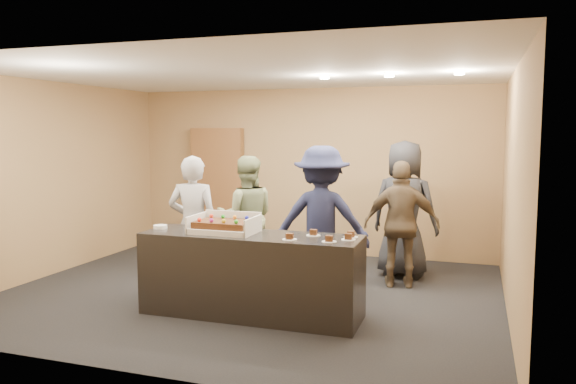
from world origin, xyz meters
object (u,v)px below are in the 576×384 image
Objects in this scene: person_sage_man at (246,217)px; serving_counter at (251,275)px; person_brown_extra at (402,224)px; sheet_cake at (224,224)px; cake_box at (225,228)px; storage_cabinet at (218,188)px; person_server_grey at (193,225)px; person_navy_man at (321,220)px; plate_stack at (160,227)px; person_dark_suit at (404,209)px.

serving_counter is at bearing 90.27° from person_sage_man.
sheet_cake is at bearing 35.08° from person_brown_extra.
sheet_cake is at bearing 79.38° from person_sage_man.
person_brown_extra is at bearing 44.14° from cake_box.
storage_cabinet reaches higher than person_server_grey.
person_server_grey is 1.05× the size of person_brown_extra.
storage_cabinet is at bearing 116.92° from sheet_cake.
person_brown_extra is (1.40, 1.69, 0.37)m from serving_counter.
person_navy_man is (0.50, 1.06, 0.47)m from serving_counter.
serving_counter is 1.21m from person_server_grey.
person_server_grey is 0.97m from person_sage_man.
person_navy_man reaches higher than sheet_cake.
plate_stack is 0.09× the size of person_sage_man.
storage_cabinet is 2.83m from person_server_grey.
person_dark_suit is at bearing 58.05° from serving_counter.
person_sage_man is 1.03× the size of person_brown_extra.
person_brown_extra is at bearing 104.65° from person_dark_suit.
person_dark_suit is at bearing -95.34° from person_brown_extra.
storage_cabinet is at bearing 104.45° from plate_stack.
person_brown_extra reaches higher than sheet_cake.
cake_box is 0.06m from sheet_cake.
storage_cabinet is 3.32m from plate_stack.
storage_cabinet reaches higher than person_navy_man.
plate_stack is at bearing 52.25° from person_dark_suit.
person_server_grey is 1.58m from person_navy_man.
serving_counter is 1.66m from person_sage_man.
person_brown_extra is (3.35, -1.53, -0.21)m from storage_cabinet.
cake_box is 0.38× the size of person_navy_man.
serving_counter is 1.27× the size of person_dark_suit.
sheet_cake is at bearing 42.36° from person_navy_man.
serving_counter is 3.41× the size of cake_box.
serving_counter is at bearing -4.74° from cake_box.
sheet_cake is 0.81m from plate_stack.
storage_cabinet reaches higher than person_sage_man.
person_server_grey is 2.88m from person_dark_suit.
person_dark_suit reaches higher than sheet_cake.
person_navy_man is (0.81, 1.04, -0.03)m from cake_box.
cake_box is at bearing 34.64° from person_brown_extra.
person_sage_man is at bearing -29.19° from person_navy_man.
person_dark_suit is (2.03, 0.75, 0.10)m from person_sage_man.
cake_box is 1.49m from person_sage_man.
plate_stack is 0.09× the size of person_server_grey.
cake_box is at bearing 1.55° from plate_stack.
person_sage_man is (1.27, -1.75, -0.19)m from storage_cabinet.
serving_counter is 0.63m from sheet_cake.
serving_counter is 1.31× the size of person_navy_man.
storage_cabinet is 3.43× the size of sheet_cake.
person_navy_man reaches higher than cake_box.
storage_cabinet reaches higher than person_dark_suit.
serving_counter is 3.99× the size of sheet_cake.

